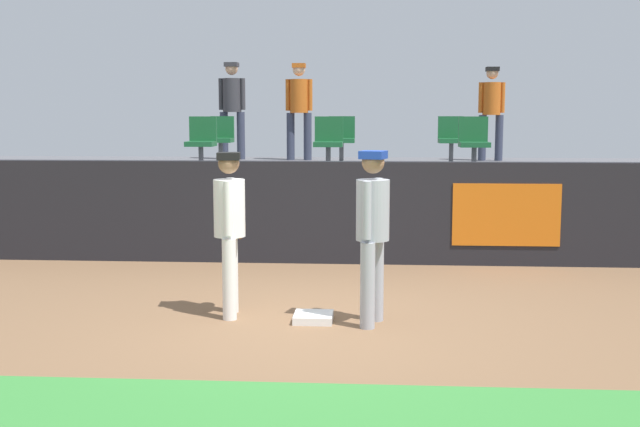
# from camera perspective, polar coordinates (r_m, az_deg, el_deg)

# --- Properties ---
(ground_plane) EXTENTS (60.00, 60.00, 0.00)m
(ground_plane) POSITION_cam_1_polar(r_m,az_deg,el_deg) (8.07, -1.11, -8.08)
(ground_plane) COLOR brown
(first_base) EXTENTS (0.40, 0.40, 0.08)m
(first_base) POSITION_cam_1_polar(r_m,az_deg,el_deg) (8.17, -0.48, -7.58)
(first_base) COLOR white
(first_base) RESTS_ON ground_plane
(player_fielder_home) EXTENTS (0.37, 0.56, 1.74)m
(player_fielder_home) POSITION_cam_1_polar(r_m,az_deg,el_deg) (8.27, -6.57, -0.64)
(player_fielder_home) COLOR white
(player_fielder_home) RESTS_ON ground_plane
(player_runner_visitor) EXTENTS (0.42, 0.48, 1.77)m
(player_runner_visitor) POSITION_cam_1_polar(r_m,az_deg,el_deg) (7.88, 3.86, -0.83)
(player_runner_visitor) COLOR #9EA3AD
(player_runner_visitor) RESTS_ON ground_plane
(field_wall) EXTENTS (18.00, 0.26, 1.47)m
(field_wall) POSITION_cam_1_polar(r_m,az_deg,el_deg) (11.24, 0.45, 0.09)
(field_wall) COLOR black
(field_wall) RESTS_ON ground_plane
(bleacher_platform) EXTENTS (18.00, 4.80, 1.26)m
(bleacher_platform) POSITION_cam_1_polar(r_m,az_deg,el_deg) (13.80, 1.04, 0.99)
(bleacher_platform) COLOR #59595E
(bleacher_platform) RESTS_ON ground_plane
(seat_front_left) EXTENTS (0.45, 0.44, 0.84)m
(seat_front_left) POSITION_cam_1_polar(r_m,az_deg,el_deg) (12.88, -8.62, 5.37)
(seat_front_left) COLOR #4C4C51
(seat_front_left) RESTS_ON bleacher_platform
(seat_front_right) EXTENTS (0.46, 0.44, 0.84)m
(seat_front_right) POSITION_cam_1_polar(r_m,az_deg,el_deg) (12.68, 11.15, 5.29)
(seat_front_right) COLOR #4C4C51
(seat_front_right) RESTS_ON bleacher_platform
(seat_back_left) EXTENTS (0.44, 0.44, 0.84)m
(seat_back_left) POSITION_cam_1_polar(r_m,az_deg,el_deg) (14.65, -7.22, 5.61)
(seat_back_left) COLOR #4C4C51
(seat_back_left) RESTS_ON bleacher_platform
(seat_back_center) EXTENTS (0.48, 0.44, 0.84)m
(seat_back_center) POSITION_cam_1_polar(r_m,az_deg,el_deg) (14.39, 1.59, 5.64)
(seat_back_center) COLOR #4C4C51
(seat_back_center) RESTS_ON bleacher_platform
(seat_front_center) EXTENTS (0.46, 0.44, 0.84)m
(seat_front_center) POSITION_cam_1_polar(r_m,az_deg,el_deg) (12.60, 0.62, 5.41)
(seat_front_center) COLOR #4C4C51
(seat_front_center) RESTS_ON bleacher_platform
(seat_back_right) EXTENTS (0.46, 0.44, 0.84)m
(seat_back_right) POSITION_cam_1_polar(r_m,az_deg,el_deg) (14.45, 9.53, 5.55)
(seat_back_right) COLOR #4C4C51
(seat_back_right) RESTS_ON bleacher_platform
(spectator_hooded) EXTENTS (0.49, 0.34, 1.75)m
(spectator_hooded) POSITION_cam_1_polar(r_m,az_deg,el_deg) (15.20, 12.39, 7.61)
(spectator_hooded) COLOR #33384C
(spectator_hooded) RESTS_ON bleacher_platform
(spectator_capped) EXTENTS (0.51, 0.35, 1.84)m
(spectator_capped) POSITION_cam_1_polar(r_m,az_deg,el_deg) (15.09, -1.54, 7.96)
(spectator_capped) COLOR #33384C
(spectator_capped) RESTS_ON bleacher_platform
(spectator_casual) EXTENTS (0.52, 0.37, 1.87)m
(spectator_casual) POSITION_cam_1_polar(r_m,az_deg,el_deg) (15.43, -6.43, 7.97)
(spectator_casual) COLOR #33384C
(spectator_casual) RESTS_ON bleacher_platform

